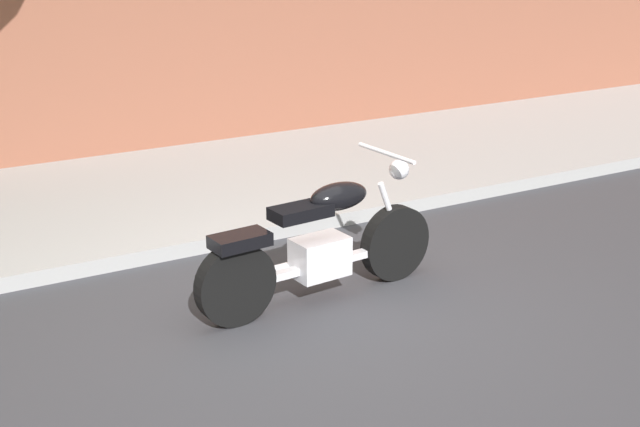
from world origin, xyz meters
The scene contains 3 objects.
ground_plane centered at (0.00, 0.00, 0.00)m, with size 60.00×60.00×0.00m, color #38383D.
sidewalk centered at (0.00, 3.30, 0.07)m, with size 25.99×3.35×0.14m, color #A1A1A1.
motorcycle centered at (0.19, 0.24, 0.46)m, with size 2.20×0.70×1.15m.
Camera 1 is at (-3.06, -5.46, 3.00)m, focal length 49.63 mm.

